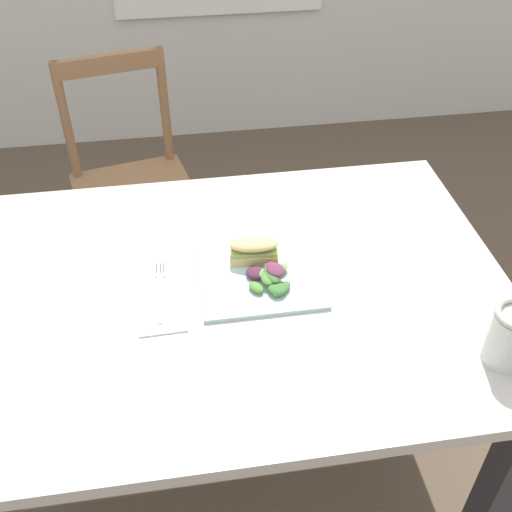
{
  "coord_description": "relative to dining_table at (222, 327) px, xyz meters",
  "views": [
    {
      "loc": [
        -0.07,
        -0.88,
        1.64
      ],
      "look_at": [
        0.09,
        0.15,
        0.76
      ],
      "focal_mm": 42.78,
      "sensor_mm": 36.0,
      "label": 1
    }
  ],
  "objects": [
    {
      "name": "fork_on_napkin",
      "position": [
        -0.13,
        0.02,
        0.13
      ],
      "size": [
        0.03,
        0.19,
        0.0
      ],
      "color": "silver",
      "rests_on": "napkin_folded"
    },
    {
      "name": "napkin_folded",
      "position": [
        -0.13,
        -0.0,
        0.13
      ],
      "size": [
        0.1,
        0.24,
        0.0
      ],
      "primitive_type": "cube",
      "rotation": [
        0.0,
        0.0,
        0.03
      ],
      "color": "silver",
      "rests_on": "dining_table"
    },
    {
      "name": "dining_table",
      "position": [
        0.0,
        0.0,
        0.0
      ],
      "size": [
        1.27,
        0.87,
        0.74
      ],
      "color": "#BCB7AD",
      "rests_on": "ground"
    },
    {
      "name": "plate_lunch",
      "position": [
        0.09,
        0.03,
        0.13
      ],
      "size": [
        0.26,
        0.26,
        0.01
      ],
      "primitive_type": "cube",
      "color": "silver",
      "rests_on": "dining_table"
    },
    {
      "name": "salad_mixed_greens",
      "position": [
        0.11,
        -0.0,
        0.15
      ],
      "size": [
        0.11,
        0.13,
        0.04
      ],
      "color": "#4C2338",
      "rests_on": "plate_lunch"
    },
    {
      "name": "mason_jar_iced_tea",
      "position": [
        0.51,
        -0.28,
        0.18
      ],
      "size": [
        0.09,
        0.09,
        0.13
      ],
      "color": "#995623",
      "rests_on": "dining_table"
    },
    {
      "name": "chair_wooden_far",
      "position": [
        -0.23,
        0.87,
        -0.17
      ],
      "size": [
        0.47,
        0.47,
        0.87
      ],
      "color": "#8E6642",
      "rests_on": "ground"
    },
    {
      "name": "sandwich_half_front",
      "position": [
        0.09,
        0.07,
        0.16
      ],
      "size": [
        0.11,
        0.07,
        0.06
      ],
      "color": "#DBB270",
      "rests_on": "plate_lunch"
    },
    {
      "name": "ground_plane",
      "position": [
        -0.0,
        -0.09,
        -0.62
      ],
      "size": [
        9.4,
        9.4,
        0.0
      ],
      "primitive_type": "plane",
      "color": "brown"
    }
  ]
}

